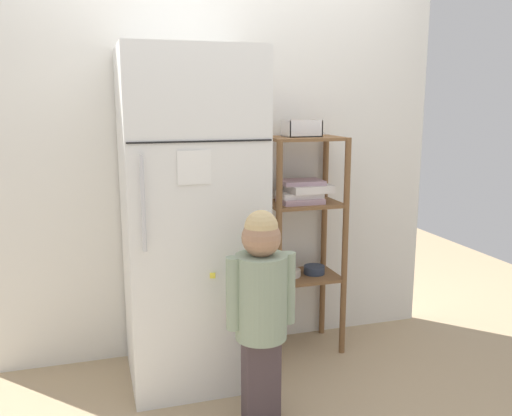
{
  "coord_description": "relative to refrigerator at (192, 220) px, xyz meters",
  "views": [
    {
      "loc": [
        -0.76,
        -2.79,
        1.52
      ],
      "look_at": [
        0.1,
        0.02,
        0.93
      ],
      "focal_mm": 38.03,
      "sensor_mm": 36.0,
      "label": 1
    }
  ],
  "objects": [
    {
      "name": "ground_plane",
      "position": [
        0.26,
        -0.02,
        -0.89
      ],
      "size": [
        6.0,
        6.0,
        0.0
      ],
      "primitive_type": "plane",
      "color": "tan"
    },
    {
      "name": "refrigerator",
      "position": [
        0.0,
        0.0,
        0.0
      ],
      "size": [
        0.7,
        0.65,
        1.78
      ],
      "color": "white",
      "rests_on": "ground"
    },
    {
      "name": "pantry_shelf_unit",
      "position": [
        0.7,
        0.14,
        -0.07
      ],
      "size": [
        0.45,
        0.34,
        1.31
      ],
      "color": "brown",
      "rests_on": "ground"
    },
    {
      "name": "child_standing",
      "position": [
        0.22,
        -0.54,
        -0.27
      ],
      "size": [
        0.33,
        0.25,
        1.03
      ],
      "color": "#4B3D41",
      "rests_on": "ground"
    },
    {
      "name": "kitchen_wall_back",
      "position": [
        0.26,
        0.34,
        0.25
      ],
      "size": [
        2.72,
        0.03,
        2.28
      ],
      "primitive_type": "cube",
      "color": "silver",
      "rests_on": "ground"
    },
    {
      "name": "fruit_bin",
      "position": [
        0.69,
        0.16,
        0.46
      ],
      "size": [
        0.2,
        0.15,
        0.09
      ],
      "color": "white",
      "rests_on": "pantry_shelf_unit"
    }
  ]
}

